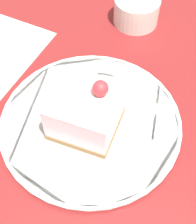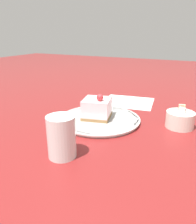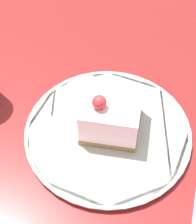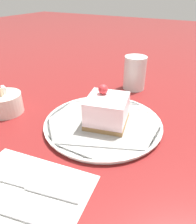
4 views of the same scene
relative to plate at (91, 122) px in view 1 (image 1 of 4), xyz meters
name	(u,v)px [view 1 (image 1 of 4)]	position (x,y,z in m)	size (l,w,h in m)	color
ground_plane	(106,140)	(0.04, -0.01, -0.01)	(4.00, 4.00, 0.00)	maroon
plate	(91,122)	(0.00, 0.00, 0.00)	(0.28, 0.28, 0.01)	silver
cake_slice	(87,110)	(0.00, -0.01, 0.04)	(0.11, 0.11, 0.09)	olive
sugar_bowl	(136,10)	(-0.07, 0.26, 0.02)	(0.09, 0.09, 0.07)	silver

